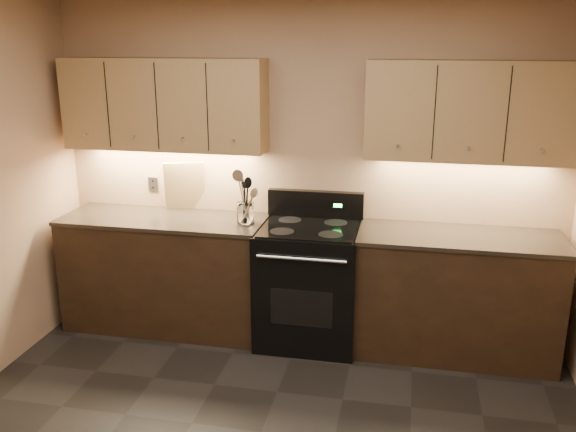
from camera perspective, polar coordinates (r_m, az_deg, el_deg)
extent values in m
cube|color=tan|center=(4.80, 1.77, 4.37)|extent=(4.00, 0.04, 2.60)
cube|color=black|center=(5.08, -11.29, -5.32)|extent=(1.60, 0.60, 0.90)
cube|color=#392F24|center=(4.93, -11.59, -0.28)|extent=(1.62, 0.62, 0.03)
cube|color=black|center=(4.73, 15.39, -7.28)|extent=(1.44, 0.60, 0.90)
cube|color=#392F24|center=(4.57, 15.83, -1.93)|extent=(1.46, 0.62, 0.03)
cube|color=black|center=(4.74, 1.97, -6.48)|extent=(0.76, 0.65, 0.92)
cube|color=black|center=(4.58, 2.02, -1.11)|extent=(0.70, 0.60, 0.01)
cube|color=black|center=(4.82, 2.60, 1.09)|extent=(0.76, 0.07, 0.22)
cube|color=#19FF33|center=(4.76, 4.67, 0.98)|extent=(0.06, 0.00, 0.03)
cylinder|color=silver|center=(4.30, 1.25, -4.04)|extent=(0.65, 0.02, 0.02)
cube|color=black|center=(4.46, 1.25, -8.63)|extent=(0.46, 0.00, 0.28)
cylinder|color=black|center=(4.47, -0.57, -1.45)|extent=(0.18, 0.18, 0.00)
cylinder|color=black|center=(4.41, 4.01, -1.74)|extent=(0.18, 0.18, 0.00)
cylinder|color=black|center=(4.75, 0.18, -0.36)|extent=(0.18, 0.18, 0.00)
cylinder|color=black|center=(4.69, 4.50, -0.62)|extent=(0.18, 0.18, 0.00)
cube|color=#A47E52|center=(4.89, -11.50, 10.20)|extent=(1.60, 0.30, 0.70)
cube|color=#A47E52|center=(4.53, 16.58, 9.37)|extent=(1.44, 0.30, 0.70)
cube|color=#B2B5BA|center=(5.21, -12.50, 2.92)|extent=(0.08, 0.01, 0.12)
cylinder|color=white|center=(4.66, -4.02, 0.31)|extent=(0.17, 0.17, 0.16)
cylinder|color=white|center=(4.68, -4.00, -0.56)|extent=(0.13, 0.13, 0.02)
cube|color=tan|center=(5.06, -9.66, 2.80)|extent=(0.34, 0.20, 0.41)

